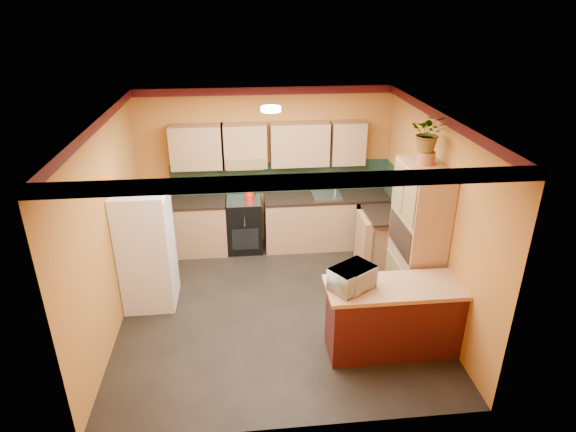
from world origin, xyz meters
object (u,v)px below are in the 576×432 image
at_px(fridge, 146,249).
at_px(microwave, 352,278).
at_px(stove, 245,225).
at_px(pantry, 417,241).
at_px(breakfast_bar, 403,319).
at_px(base_cabinets_back, 281,224).

xyz_separation_m(fridge, microwave, (2.54, -1.36, 0.22)).
height_order(stove, microwave, microwave).
height_order(pantry, breakfast_bar, pantry).
distance_m(stove, fridge, 2.05).
distance_m(pantry, breakfast_bar, 1.11).
bearing_deg(fridge, base_cabinets_back, 36.82).
xyz_separation_m(base_cabinets_back, breakfast_bar, (1.22, -2.84, 0.00)).
bearing_deg(breakfast_bar, microwave, 180.00).
xyz_separation_m(stove, pantry, (2.25, -2.01, 0.59)).
xyz_separation_m(stove, fridge, (-1.35, -1.48, 0.39)).
height_order(base_cabinets_back, microwave, microwave).
distance_m(stove, breakfast_bar, 3.38).
xyz_separation_m(stove, microwave, (1.18, -2.84, 0.61)).
distance_m(stove, pantry, 3.07).
bearing_deg(stove, breakfast_bar, -56.97).
relative_size(stove, breakfast_bar, 0.51).
relative_size(base_cabinets_back, pantry, 1.74).
bearing_deg(base_cabinets_back, stove, -180.00).
xyz_separation_m(pantry, microwave, (-1.06, -0.83, 0.02)).
height_order(base_cabinets_back, breakfast_bar, same).
distance_m(fridge, microwave, 2.88).
bearing_deg(stove, fridge, -132.43).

